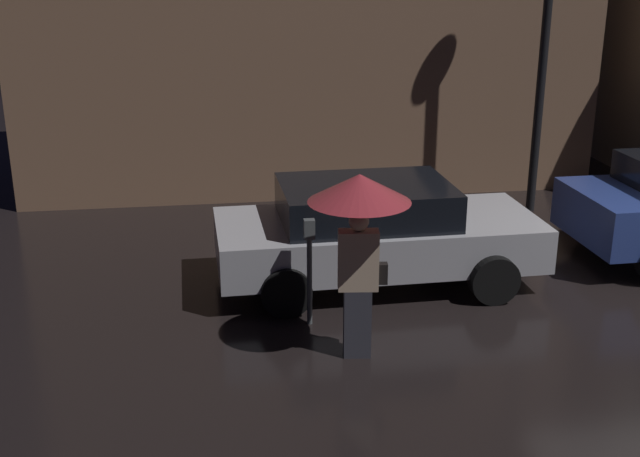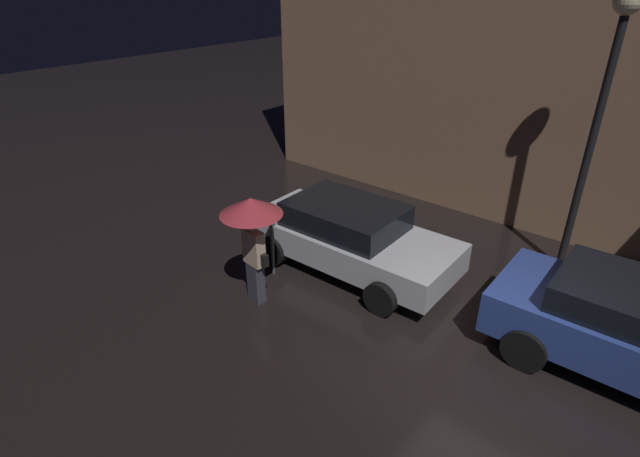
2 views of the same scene
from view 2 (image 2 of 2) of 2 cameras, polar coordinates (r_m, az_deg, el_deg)
ground_plane at (r=7.76m, az=18.71°, el=-16.64°), size 60.00×60.00×0.00m
building_facade_left at (r=13.11m, az=17.94°, el=22.58°), size 9.93×3.00×8.68m
parked_car_silver at (r=9.54m, az=3.42°, el=-0.80°), size 4.11×1.93×1.32m
parked_car_blue at (r=8.37m, az=32.66°, el=-9.81°), size 4.03×1.95×1.40m
pedestrian_with_umbrella at (r=8.20m, az=-7.80°, el=0.94°), size 1.04×1.04×1.98m
parking_meter at (r=9.32m, az=-5.51°, el=-1.02°), size 0.12×0.10×1.26m
street_lamp_near at (r=9.73m, az=30.01°, el=14.35°), size 0.46×0.46×5.03m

